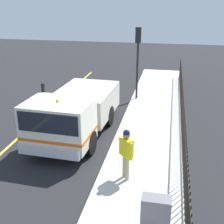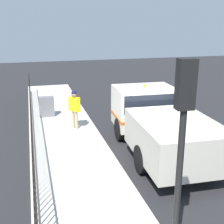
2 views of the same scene
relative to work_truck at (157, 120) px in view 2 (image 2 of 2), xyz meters
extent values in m
plane|color=#232326|center=(0.34, 0.08, -1.22)|extent=(57.48, 57.48, 0.00)
cube|color=beige|center=(3.27, 0.08, -1.16)|extent=(2.98, 26.13, 0.13)
cube|color=yellow|center=(-2.42, 0.08, -1.22)|extent=(0.12, 23.52, 0.01)
cube|color=silver|center=(-0.07, -1.52, 0.10)|extent=(2.56, 2.00, 1.69)
cube|color=black|center=(-0.07, -1.52, 0.47)|extent=(2.37, 2.02, 0.74)
cube|color=beige|center=(0.08, 1.64, -0.12)|extent=(2.64, 3.64, 1.26)
cube|color=silver|center=(-0.12, -2.54, -0.59)|extent=(2.36, 0.31, 0.36)
cube|color=#DB5914|center=(-0.07, -1.52, -0.27)|extent=(2.59, 2.02, 0.12)
cylinder|color=black|center=(1.06, -1.30, -0.74)|extent=(0.35, 0.97, 0.96)
cylinder|color=black|center=(-1.17, -1.19, -0.74)|extent=(0.35, 0.97, 0.96)
cylinder|color=black|center=(1.20, 1.59, -0.74)|extent=(0.35, 0.97, 0.96)
cylinder|color=black|center=(-1.03, 1.70, -0.74)|extent=(0.35, 0.97, 0.96)
sphere|color=orange|center=(-0.07, -1.52, 1.00)|extent=(0.12, 0.12, 0.12)
cylinder|color=black|center=(-1.11, -0.43, 0.27)|extent=(0.14, 0.14, 2.03)
cube|color=yellow|center=(2.73, -2.88, 0.06)|extent=(0.51, 0.52, 0.63)
sphere|color=#997051|center=(2.73, -2.88, 0.49)|extent=(0.23, 0.23, 0.23)
sphere|color=#14193F|center=(2.73, -2.88, 0.57)|extent=(0.22, 0.22, 0.22)
cylinder|color=tan|center=(2.79, -2.94, -0.68)|extent=(0.13, 0.13, 0.84)
cylinder|color=tan|center=(2.66, -2.81, -0.68)|extent=(0.13, 0.13, 0.84)
cylinder|color=yellow|center=(2.92, -3.08, 0.03)|extent=(0.09, 0.09, 0.60)
cylinder|color=yellow|center=(2.53, -2.67, 0.03)|extent=(0.09, 0.09, 0.60)
cylinder|color=black|center=(4.62, -11.03, -0.44)|extent=(0.04, 0.04, 1.32)
cylinder|color=black|center=(4.62, -10.77, -0.44)|extent=(0.04, 0.04, 1.32)
cylinder|color=black|center=(4.62, -10.51, -0.44)|extent=(0.04, 0.04, 1.32)
cylinder|color=black|center=(4.62, -10.25, -0.44)|extent=(0.04, 0.04, 1.32)
cylinder|color=black|center=(4.62, -10.00, -0.44)|extent=(0.04, 0.04, 1.32)
cylinder|color=black|center=(4.62, -9.74, -0.44)|extent=(0.04, 0.04, 1.32)
cylinder|color=black|center=(4.62, -9.48, -0.44)|extent=(0.04, 0.04, 1.32)
cylinder|color=black|center=(4.62, -9.22, -0.44)|extent=(0.04, 0.04, 1.32)
cylinder|color=black|center=(4.62, -8.96, -0.44)|extent=(0.04, 0.04, 1.32)
cylinder|color=black|center=(4.62, -8.70, -0.44)|extent=(0.04, 0.04, 1.32)
cylinder|color=black|center=(4.62, -8.45, -0.44)|extent=(0.04, 0.04, 1.32)
cylinder|color=black|center=(4.62, -8.19, -0.44)|extent=(0.04, 0.04, 1.32)
cylinder|color=black|center=(4.62, -7.93, -0.44)|extent=(0.04, 0.04, 1.32)
cylinder|color=black|center=(4.62, -7.67, -0.44)|extent=(0.04, 0.04, 1.32)
cylinder|color=black|center=(4.62, -7.41, -0.44)|extent=(0.04, 0.04, 1.32)
cylinder|color=black|center=(4.62, -7.16, -0.44)|extent=(0.04, 0.04, 1.32)
cylinder|color=black|center=(4.62, -6.90, -0.44)|extent=(0.04, 0.04, 1.32)
cylinder|color=black|center=(4.62, -6.64, -0.44)|extent=(0.04, 0.04, 1.32)
cylinder|color=black|center=(4.62, -6.38, -0.44)|extent=(0.04, 0.04, 1.32)
cylinder|color=black|center=(4.62, -6.12, -0.44)|extent=(0.04, 0.04, 1.32)
cylinder|color=black|center=(4.62, -5.86, -0.44)|extent=(0.04, 0.04, 1.32)
cylinder|color=black|center=(4.62, -5.61, -0.44)|extent=(0.04, 0.04, 1.32)
cylinder|color=black|center=(4.62, -5.35, -0.44)|extent=(0.04, 0.04, 1.32)
cylinder|color=black|center=(4.62, -5.09, -0.44)|extent=(0.04, 0.04, 1.32)
cylinder|color=black|center=(4.62, -4.83, -0.44)|extent=(0.04, 0.04, 1.32)
cylinder|color=black|center=(4.62, -4.57, -0.44)|extent=(0.04, 0.04, 1.32)
cylinder|color=black|center=(4.62, -4.31, -0.44)|extent=(0.04, 0.04, 1.32)
cylinder|color=black|center=(4.62, -4.06, -0.44)|extent=(0.04, 0.04, 1.32)
cylinder|color=black|center=(4.62, -3.80, -0.44)|extent=(0.04, 0.04, 1.32)
cylinder|color=black|center=(4.62, -3.54, -0.44)|extent=(0.04, 0.04, 1.32)
cylinder|color=black|center=(4.62, -3.28, -0.44)|extent=(0.04, 0.04, 1.32)
cylinder|color=black|center=(4.62, -3.02, -0.44)|extent=(0.04, 0.04, 1.32)
cylinder|color=black|center=(4.62, -2.76, -0.44)|extent=(0.04, 0.04, 1.32)
cylinder|color=black|center=(4.62, -2.51, -0.44)|extent=(0.04, 0.04, 1.32)
cylinder|color=black|center=(4.62, -2.25, -0.44)|extent=(0.04, 0.04, 1.32)
cylinder|color=black|center=(4.62, -1.99, -0.44)|extent=(0.04, 0.04, 1.32)
cylinder|color=black|center=(4.62, -1.73, -0.44)|extent=(0.04, 0.04, 1.32)
cylinder|color=black|center=(4.62, -1.47, -0.44)|extent=(0.04, 0.04, 1.32)
cylinder|color=black|center=(4.62, -1.22, -0.44)|extent=(0.04, 0.04, 1.32)
cylinder|color=black|center=(4.62, -0.96, -0.44)|extent=(0.04, 0.04, 1.32)
cylinder|color=black|center=(4.62, -0.70, -0.44)|extent=(0.04, 0.04, 1.32)
cylinder|color=black|center=(4.62, -0.44, -0.44)|extent=(0.04, 0.04, 1.32)
cylinder|color=black|center=(4.62, -0.18, -0.44)|extent=(0.04, 0.04, 1.32)
cylinder|color=black|center=(4.62, 0.08, -0.44)|extent=(0.04, 0.04, 1.32)
cylinder|color=black|center=(4.62, 0.33, -0.44)|extent=(0.04, 0.04, 1.32)
cylinder|color=black|center=(4.62, 0.59, -0.44)|extent=(0.04, 0.04, 1.32)
cylinder|color=black|center=(4.62, 0.85, -0.44)|extent=(0.04, 0.04, 1.32)
cylinder|color=black|center=(4.62, 1.11, -0.44)|extent=(0.04, 0.04, 1.32)
cylinder|color=black|center=(4.62, 1.37, -0.44)|extent=(0.04, 0.04, 1.32)
cylinder|color=black|center=(4.62, 1.63, -0.44)|extent=(0.04, 0.04, 1.32)
cylinder|color=black|center=(4.62, 1.88, -0.44)|extent=(0.04, 0.04, 1.32)
cylinder|color=black|center=(4.62, 2.14, -0.44)|extent=(0.04, 0.04, 1.32)
cylinder|color=black|center=(4.62, 2.40, -0.44)|extent=(0.04, 0.04, 1.32)
cylinder|color=black|center=(4.62, 2.66, -0.44)|extent=(0.04, 0.04, 1.32)
cylinder|color=black|center=(4.62, 2.92, -0.44)|extent=(0.04, 0.04, 1.32)
cylinder|color=black|center=(4.62, 3.18, -0.44)|extent=(0.04, 0.04, 1.32)
cylinder|color=black|center=(4.62, 3.43, -0.44)|extent=(0.04, 0.04, 1.32)
cylinder|color=black|center=(4.62, 3.69, -0.44)|extent=(0.04, 0.04, 1.32)
cylinder|color=black|center=(4.62, 3.95, -0.44)|extent=(0.04, 0.04, 1.32)
cylinder|color=black|center=(4.62, 4.21, -0.44)|extent=(0.04, 0.04, 1.32)
cube|color=black|center=(4.62, 0.08, 0.12)|extent=(0.04, 22.21, 0.04)
cube|color=black|center=(4.62, 0.08, -0.94)|extent=(0.04, 22.21, 0.04)
cylinder|color=black|center=(2.06, 5.54, 0.96)|extent=(0.12, 0.12, 4.11)
cube|color=black|center=(2.06, 5.54, 2.58)|extent=(0.32, 0.23, 0.85)
sphere|color=red|center=(2.06, 5.54, 2.84)|extent=(0.16, 0.16, 0.16)
sphere|color=yellow|center=(2.06, 5.54, 2.58)|extent=(0.16, 0.16, 0.16)
sphere|color=green|center=(2.06, 5.54, 2.33)|extent=(0.16, 0.16, 0.16)
cube|color=slate|center=(3.84, -5.10, -0.58)|extent=(0.75, 0.40, 1.03)
cone|color=orange|center=(-1.72, -0.37, -0.85)|extent=(0.52, 0.52, 0.75)
camera|label=1|loc=(3.95, -11.28, 4.61)|focal=47.64mm
camera|label=2|loc=(4.49, 9.78, 3.56)|focal=47.23mm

